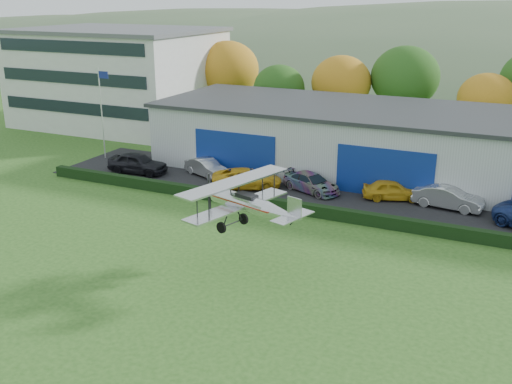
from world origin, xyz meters
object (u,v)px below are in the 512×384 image
at_px(car_4, 392,190).
at_px(car_5, 448,197).
at_px(hangar, 403,143).
at_px(car_2, 247,178).
at_px(car_3, 311,183).
at_px(car_0, 138,163).
at_px(car_1, 207,168).
at_px(flagpole, 102,105).
at_px(office_block, 119,77).
at_px(biplane, 248,202).

distance_m(car_4, car_5, 3.85).
bearing_deg(hangar, car_2, -139.61).
relative_size(hangar, car_3, 8.61).
bearing_deg(car_0, car_2, -92.58).
bearing_deg(car_1, flagpole, 107.93).
relative_size(office_block, biplane, 2.86).
relative_size(hangar, car_1, 9.62).
bearing_deg(car_5, car_2, 104.36).
relative_size(car_4, biplane, 0.58).
relative_size(hangar, biplane, 5.63).
xyz_separation_m(car_3, biplane, (1.50, -13.80, 3.13)).
bearing_deg(car_3, car_4, -59.37).
height_order(car_2, biplane, biplane).
bearing_deg(office_block, biplane, -43.53).
distance_m(car_2, biplane, 14.37).
xyz_separation_m(hangar, biplane, (-3.59, -20.92, 1.21)).
bearing_deg(car_5, biplane, 157.63).
distance_m(car_1, car_5, 18.60).
bearing_deg(hangar, car_4, -83.46).
relative_size(car_0, biplane, 0.68).
relative_size(office_block, car_4, 4.97).
bearing_deg(car_5, office_block, 77.36).
bearing_deg(car_1, office_block, 76.78).
xyz_separation_m(office_block, biplane, (29.41, -27.94, -1.35)).
bearing_deg(car_5, car_1, 98.60).
distance_m(hangar, car_2, 12.99).
distance_m(hangar, car_0, 21.43).
bearing_deg(biplane, hangar, 97.21).
relative_size(car_0, car_2, 0.94).
bearing_deg(car_2, car_1, 47.74).
distance_m(car_5, biplane, 16.83).
xyz_separation_m(flagpole, car_4, (25.61, -0.37, -4.03)).
relative_size(flagpole, car_1, 1.90).
height_order(hangar, car_4, hangar).
height_order(office_block, car_0, office_block).
bearing_deg(car_3, car_1, 112.15).
bearing_deg(hangar, car_1, -153.53).
distance_m(car_0, biplane, 20.35).
xyz_separation_m(car_2, car_3, (4.70, 1.21, -0.04)).
height_order(car_1, car_3, car_1).
height_order(car_5, biplane, biplane).
bearing_deg(car_0, car_4, -87.93).
xyz_separation_m(office_block, car_2, (23.21, -15.35, -4.44)).
xyz_separation_m(flagpole, car_2, (15.09, -2.35, -4.01)).
relative_size(car_3, biplane, 0.65).
distance_m(car_1, biplane, 17.69).
bearing_deg(car_0, flagpole, 59.24).
bearing_deg(car_0, hangar, -70.52).
distance_m(car_3, car_5, 9.68).
xyz_separation_m(car_0, car_2, (9.75, 0.30, -0.11)).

